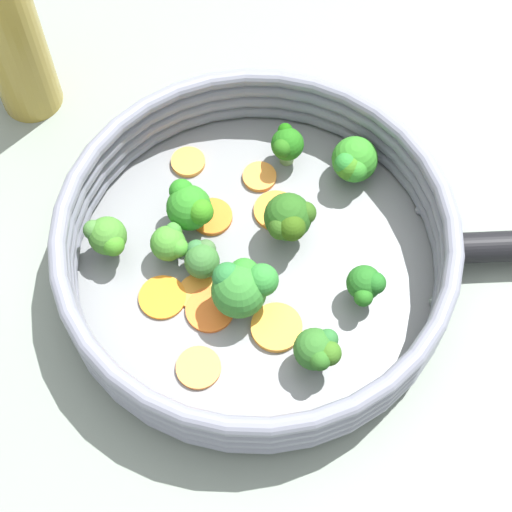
% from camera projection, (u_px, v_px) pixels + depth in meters
% --- Properties ---
extents(ground_plane, '(4.00, 4.00, 0.00)m').
position_uv_depth(ground_plane, '(256.00, 269.00, 0.77)').
color(ground_plane, gray).
extents(skillet, '(0.33, 0.33, 0.01)m').
position_uv_depth(skillet, '(256.00, 266.00, 0.76)').
color(skillet, gray).
rests_on(skillet, ground_plane).
extents(skillet_rim_wall, '(0.35, 0.35, 0.06)m').
position_uv_depth(skillet_rim_wall, '(256.00, 247.00, 0.73)').
color(skillet_rim_wall, slate).
rests_on(skillet_rim_wall, skillet).
extents(skillet_rivet_left, '(0.01, 0.01, 0.01)m').
position_uv_depth(skillet_rivet_left, '(434.00, 301.00, 0.74)').
color(skillet_rivet_left, gray).
rests_on(skillet_rivet_left, skillet).
extents(skillet_rivet_right, '(0.01, 0.01, 0.01)m').
position_uv_depth(skillet_rivet_right, '(420.00, 210.00, 0.78)').
color(skillet_rivet_right, gray).
rests_on(skillet_rivet_right, skillet).
extents(carrot_slice_0, '(0.06, 0.06, 0.01)m').
position_uv_depth(carrot_slice_0, '(277.00, 327.00, 0.73)').
color(carrot_slice_0, orange).
rests_on(carrot_slice_0, skillet).
extents(carrot_slice_1, '(0.04, 0.04, 0.00)m').
position_uv_depth(carrot_slice_1, '(260.00, 177.00, 0.80)').
color(carrot_slice_1, orange).
rests_on(carrot_slice_1, skillet).
extents(carrot_slice_2, '(0.06, 0.06, 0.00)m').
position_uv_depth(carrot_slice_2, '(210.00, 310.00, 0.74)').
color(carrot_slice_2, orange).
rests_on(carrot_slice_2, skillet).
extents(carrot_slice_3, '(0.05, 0.05, 0.01)m').
position_uv_depth(carrot_slice_3, '(212.00, 217.00, 0.78)').
color(carrot_slice_3, orange).
rests_on(carrot_slice_3, skillet).
extents(carrot_slice_4, '(0.05, 0.05, 0.00)m').
position_uv_depth(carrot_slice_4, '(199.00, 368.00, 0.71)').
color(carrot_slice_4, '#F98B3F').
rests_on(carrot_slice_4, skillet).
extents(carrot_slice_5, '(0.04, 0.04, 0.01)m').
position_uv_depth(carrot_slice_5, '(188.00, 162.00, 0.81)').
color(carrot_slice_5, '#F99739').
rests_on(carrot_slice_5, skillet).
extents(carrot_slice_6, '(0.04, 0.04, 0.00)m').
position_uv_depth(carrot_slice_6, '(198.00, 292.00, 0.74)').
color(carrot_slice_6, orange).
rests_on(carrot_slice_6, skillet).
extents(carrot_slice_7, '(0.05, 0.05, 0.00)m').
position_uv_depth(carrot_slice_7, '(162.00, 297.00, 0.74)').
color(carrot_slice_7, orange).
rests_on(carrot_slice_7, skillet).
extents(carrot_slice_8, '(0.05, 0.05, 0.00)m').
position_uv_depth(carrot_slice_8, '(275.00, 210.00, 0.78)').
color(carrot_slice_8, orange).
rests_on(carrot_slice_8, skillet).
extents(broccoli_floret_0, '(0.05, 0.04, 0.05)m').
position_uv_depth(broccoli_floret_0, '(289.00, 219.00, 0.74)').
color(broccoli_floret_0, '#6C8950').
rests_on(broccoli_floret_0, skillet).
extents(broccoli_floret_1, '(0.03, 0.04, 0.04)m').
position_uv_depth(broccoli_floret_1, '(170.00, 242.00, 0.74)').
color(broccoli_floret_1, '#648952').
rests_on(broccoli_floret_1, skillet).
extents(broccoli_floret_2, '(0.05, 0.04, 0.05)m').
position_uv_depth(broccoli_floret_2, '(353.00, 162.00, 0.78)').
color(broccoli_floret_2, '#7BA566').
rests_on(broccoli_floret_2, skillet).
extents(broccoli_floret_3, '(0.04, 0.05, 0.05)m').
position_uv_depth(broccoli_floret_3, '(190.00, 207.00, 0.75)').
color(broccoli_floret_3, '#65874E').
rests_on(broccoli_floret_3, skillet).
extents(broccoli_floret_4, '(0.04, 0.03, 0.04)m').
position_uv_depth(broccoli_floret_4, '(202.00, 259.00, 0.74)').
color(broccoli_floret_4, '#5E864F').
rests_on(broccoli_floret_4, skillet).
extents(broccoli_floret_5, '(0.03, 0.03, 0.04)m').
position_uv_depth(broccoli_floret_5, '(365.00, 287.00, 0.72)').
color(broccoli_floret_5, '#7DA95C').
rests_on(broccoli_floret_5, skillet).
extents(broccoli_floret_6, '(0.05, 0.05, 0.06)m').
position_uv_depth(broccoli_floret_6, '(244.00, 287.00, 0.71)').
color(broccoli_floret_6, '#81AF6F').
rests_on(broccoli_floret_6, skillet).
extents(broccoli_floret_7, '(0.04, 0.04, 0.05)m').
position_uv_depth(broccoli_floret_7, '(318.00, 350.00, 0.69)').
color(broccoli_floret_7, '#6F9859').
rests_on(broccoli_floret_7, skillet).
extents(broccoli_floret_8, '(0.03, 0.04, 0.05)m').
position_uv_depth(broccoli_floret_8, '(107.00, 237.00, 0.74)').
color(broccoli_floret_8, olive).
rests_on(broccoli_floret_8, skillet).
extents(broccoli_floret_9, '(0.04, 0.03, 0.04)m').
position_uv_depth(broccoli_floret_9, '(287.00, 145.00, 0.79)').
color(broccoli_floret_9, '#7E9E5C').
rests_on(broccoli_floret_9, skillet).
extents(oil_bottle, '(0.06, 0.06, 0.24)m').
position_uv_depth(oil_bottle, '(8.00, 30.00, 0.77)').
color(oil_bottle, olive).
rests_on(oil_bottle, ground_plane).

